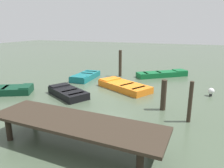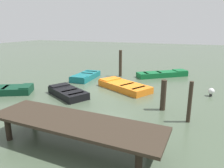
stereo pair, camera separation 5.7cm
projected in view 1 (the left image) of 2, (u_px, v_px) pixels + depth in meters
ground_plane at (112, 89)px, 13.67m from camera, size 80.00×80.00×0.00m
dock_segment at (75, 124)px, 6.92m from camera, size 6.07×1.98×0.95m
rowboat_teal at (85, 76)px, 16.31m from camera, size 1.40×3.07×0.46m
rowboat_green at (162, 74)px, 17.11m from camera, size 3.91×3.34×0.46m
rowboat_orange at (124, 86)px, 13.65m from camera, size 3.90×3.03×0.46m
rowboat_dark_green at (9, 90)px, 12.77m from camera, size 2.93×2.37×0.46m
rowboat_black at (68, 92)px, 12.29m from camera, size 3.01×2.42×0.46m
mooring_piling_mid_right at (120, 63)px, 16.98m from camera, size 0.25×0.25×2.12m
mooring_piling_center at (190, 102)px, 8.77m from camera, size 0.17×0.17×1.78m
mooring_piling_far_right at (164, 95)px, 10.12m from camera, size 0.26×0.26×1.50m
marker_buoy at (211, 91)px, 12.27m from camera, size 0.36×0.36×0.48m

